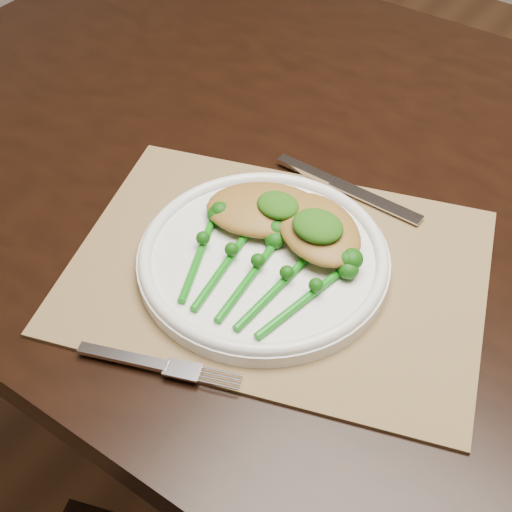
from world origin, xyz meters
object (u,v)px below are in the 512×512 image
Objects in this scene: dining_table at (377,385)px; broccolini_bundle at (249,278)px; dinner_plate at (263,257)px; placemat at (278,270)px; chicken_fillet_left at (264,209)px.

broccolini_bundle is (-0.08, -0.23, 0.40)m from dining_table.
broccolini_bundle is at bearing -75.87° from dinner_plate.
dinner_plate reaches higher than placemat.
dining_table is at bearing 64.11° from broccolini_bundle.
chicken_fillet_left reaches higher than dinner_plate.
broccolini_bundle is at bearing -111.09° from dining_table.
broccolini_bundle is (-0.01, -0.04, 0.02)m from placemat.
dining_table is 5.93× the size of dinner_plate.
chicken_fillet_left reaches higher than broccolini_bundle.
dinner_plate is at bearing 97.72° from broccolini_bundle.
placemat is 0.02m from dinner_plate.
dinner_plate is at bearing -85.49° from chicken_fillet_left.
placemat is at bearing 19.42° from dinner_plate.
placemat is 0.05m from broccolini_bundle.
broccolini_bundle is (0.04, -0.09, -0.01)m from chicken_fillet_left.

